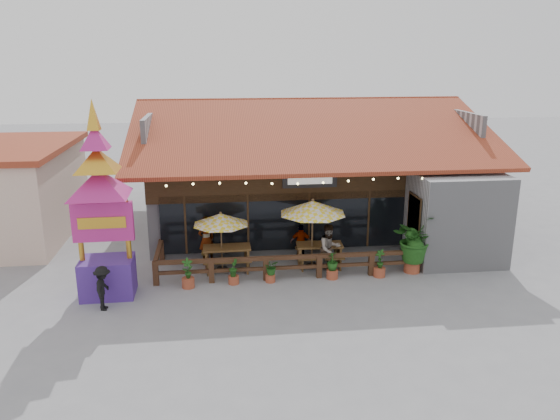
{
  "coord_description": "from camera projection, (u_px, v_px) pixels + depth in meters",
  "views": [
    {
      "loc": [
        -4.19,
        -19.21,
        8.05
      ],
      "look_at": [
        -1.74,
        1.5,
        2.11
      ],
      "focal_mm": 35.0,
      "sensor_mm": 36.0,
      "label": 1
    }
  ],
  "objects": [
    {
      "name": "thai_sign_tower",
      "position": [
        100.0,
        188.0,
        17.94
      ],
      "size": [
        2.72,
        2.72,
        7.24
      ],
      "color": "#462485",
      "rests_on": "ground"
    },
    {
      "name": "umbrella_left",
      "position": [
        221.0,
        219.0,
        20.72
      ],
      "size": [
        2.9,
        2.9,
        2.33
      ],
      "color": "brown",
      "rests_on": "ground"
    },
    {
      "name": "diner_a",
      "position": [
        206.0,
        239.0,
        21.73
      ],
      "size": [
        0.84,
        0.75,
        1.94
      ],
      "primitive_type": "imported",
      "rotation": [
        0.0,
        0.0,
        3.65
      ],
      "color": "#3B2413",
      "rests_on": "ground"
    },
    {
      "name": "tropical_plant",
      "position": [
        414.0,
        240.0,
        20.65
      ],
      "size": [
        2.12,
        2.17,
        2.28
      ],
      "color": "#974229",
      "rests_on": "ground"
    },
    {
      "name": "planter_c",
      "position": [
        270.0,
        269.0,
        19.94
      ],
      "size": [
        0.71,
        0.68,
        0.9
      ],
      "color": "#974229",
      "rests_on": "ground"
    },
    {
      "name": "patio_railing",
      "position": [
        272.0,
        262.0,
        20.34
      ],
      "size": [
        10.0,
        2.6,
        0.92
      ],
      "color": "#4B2C1B",
      "rests_on": "ground"
    },
    {
      "name": "planter_e",
      "position": [
        380.0,
        265.0,
        20.44
      ],
      "size": [
        0.44,
        0.46,
        1.08
      ],
      "color": "#974229",
      "rests_on": "ground"
    },
    {
      "name": "restaurant_building",
      "position": [
        308.0,
        178.0,
        26.76
      ],
      "size": [
        15.5,
        14.73,
        6.09
      ],
      "color": "#9E9EA2",
      "rests_on": "ground"
    },
    {
      "name": "picnic_table_left",
      "position": [
        227.0,
        254.0,
        21.21
      ],
      "size": [
        1.85,
        1.6,
        0.88
      ],
      "color": "brown",
      "rests_on": "ground"
    },
    {
      "name": "picnic_table_right",
      "position": [
        319.0,
        251.0,
        21.57
      ],
      "size": [
        1.9,
        1.66,
        0.87
      ],
      "color": "brown",
      "rests_on": "ground"
    },
    {
      "name": "ground",
      "position": [
        329.0,
        272.0,
        21.02
      ],
      "size": [
        100.0,
        100.0,
        0.0
      ],
      "primitive_type": "plane",
      "color": "gray",
      "rests_on": "ground"
    },
    {
      "name": "planter_b",
      "position": [
        233.0,
        273.0,
        19.79
      ],
      "size": [
        0.39,
        0.42,
        0.95
      ],
      "color": "#974229",
      "rests_on": "ground"
    },
    {
      "name": "umbrella_right",
      "position": [
        313.0,
        208.0,
        20.84
      ],
      "size": [
        3.22,
        3.22,
        2.78
      ],
      "color": "brown",
      "rests_on": "ground"
    },
    {
      "name": "diner_c",
      "position": [
        301.0,
        242.0,
        22.04
      ],
      "size": [
        0.93,
        0.54,
        1.5
      ],
      "primitive_type": "imported",
      "rotation": [
        0.0,
        0.0,
        2.93
      ],
      "color": "#3B2413",
      "rests_on": "ground"
    },
    {
      "name": "diner_b",
      "position": [
        329.0,
        249.0,
        20.75
      ],
      "size": [
        1.1,
        0.97,
        1.9
      ],
      "primitive_type": "imported",
      "rotation": [
        0.0,
        0.0,
        0.31
      ],
      "color": "#3B2413",
      "rests_on": "ground"
    },
    {
      "name": "planter_a",
      "position": [
        188.0,
        275.0,
        19.47
      ],
      "size": [
        0.45,
        0.45,
        1.11
      ],
      "color": "#974229",
      "rests_on": "ground"
    },
    {
      "name": "pedestrian",
      "position": [
        103.0,
        288.0,
        17.71
      ],
      "size": [
        0.59,
        0.99,
        1.5
      ],
      "primitive_type": "imported",
      "rotation": [
        0.0,
        0.0,
        1.54
      ],
      "color": "black",
      "rests_on": "ground"
    },
    {
      "name": "planter_d",
      "position": [
        332.0,
        266.0,
        20.24
      ],
      "size": [
        0.56,
        0.56,
        1.06
      ],
      "color": "#974229",
      "rests_on": "ground"
    }
  ]
}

